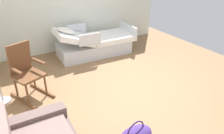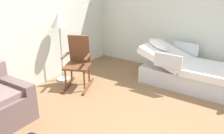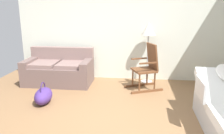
{
  "view_description": "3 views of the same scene",
  "coord_description": "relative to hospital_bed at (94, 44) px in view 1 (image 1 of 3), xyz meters",
  "views": [
    {
      "loc": [
        -3.1,
        2.08,
        2.32
      ],
      "look_at": [
        -0.2,
        0.44,
        0.64
      ],
      "focal_mm": 33.69,
      "sensor_mm": 36.0,
      "label": 1
    },
    {
      "loc": [
        -2.95,
        -1.38,
        2.21
      ],
      "look_at": [
        0.22,
        0.69,
        0.76
      ],
      "focal_mm": 39.73,
      "sensor_mm": 36.0,
      "label": 2
    },
    {
      "loc": [
        0.38,
        -3.14,
        1.81
      ],
      "look_at": [
        -0.04,
        0.64,
        0.8
      ],
      "focal_mm": 35.86,
      "sensor_mm": 36.0,
      "label": 3
    }
  ],
  "objects": [
    {
      "name": "ground_plane",
      "position": [
        -1.86,
        0.16,
        -0.29
      ],
      "size": [
        6.42,
        6.42,
        0.0
      ],
      "primitive_type": "plane",
      "color": "olive"
    },
    {
      "name": "hospital_bed",
      "position": [
        0.0,
        0.0,
        0.0
      ],
      "size": [
        1.06,
        2.14,
        0.92
      ],
      "color": "silver",
      "rests_on": "ground"
    },
    {
      "name": "rocking_chair",
      "position": [
        -1.23,
        1.94,
        0.21
      ],
      "size": [
        0.88,
        0.73,
        1.05
      ],
      "color": "brown",
      "rests_on": "ground"
    },
    {
      "name": "side_wall",
      "position": [
        0.76,
        0.16,
        1.06
      ],
      "size": [
        0.1,
        5.24,
        2.7
      ],
      "primitive_type": "cube",
      "color": "silver",
      "rests_on": "ground"
    }
  ]
}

